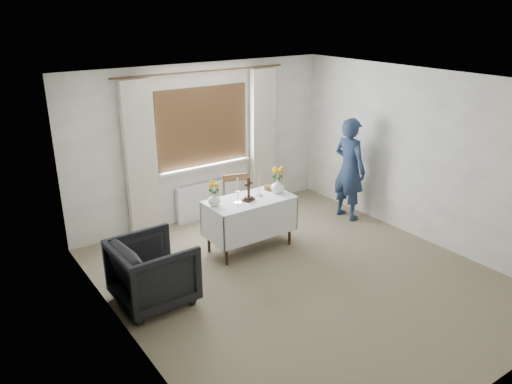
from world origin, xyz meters
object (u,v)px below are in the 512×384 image
Objects in this scene: wooden_cross at (249,189)px; flower_vase_right at (278,186)px; wooden_chair at (239,207)px; armchair at (153,271)px; altar_table at (250,224)px; flower_vase_left at (214,199)px; person at (349,169)px.

wooden_cross is 1.62× the size of flower_vase_right.
armchair is (-1.81, -0.94, -0.07)m from wooden_chair.
altar_table is 1.42× the size of armchair.
flower_vase_left is 1.01m from flower_vase_right.
armchair is (-1.70, -0.50, 0.02)m from altar_table.
flower_vase_left is at bearing 150.30° from wooden_cross.
wooden_cross reaches higher than altar_table.
armchair is 2.28m from flower_vase_right.
altar_table is 6.10× the size of flower_vase_right.
wooden_cross reaches higher than flower_vase_right.
armchair is at bearing -135.50° from wooden_chair.
armchair is at bearing -153.99° from flower_vase_left.
altar_table is at bearing 178.39° from flower_vase_right.
flower_vase_left is (-0.48, 0.12, -0.07)m from wooden_cross.
flower_vase_right is (1.00, -0.09, 0.01)m from flower_vase_left.
armchair is 1.39m from flower_vase_left.
person is 2.48m from flower_vase_left.
person is (1.85, -0.42, 0.37)m from wooden_chair.
wooden_chair is at bearing 129.19° from flower_vase_right.
flower_vase_right is at bearing -78.81° from armchair.
wooden_cross is at bearing -90.67° from wooden_chair.
wooden_chair is at bearing 29.95° from flower_vase_left.
flower_vase_left reaches higher than wooden_chair.
wooden_chair is at bearing -63.97° from armchair.
person is 9.09× the size of flower_vase_left.
altar_table is at bearing -8.19° from flower_vase_left.
flower_vase_right is at bearing -1.61° from altar_table.
wooden_chair is at bearing 75.83° from altar_table.
flower_vase_left reaches higher than altar_table.
altar_table is at bearing -75.00° from armchair.
wooden_chair is 0.68m from wooden_cross.
flower_vase_right reaches higher than flower_vase_left.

